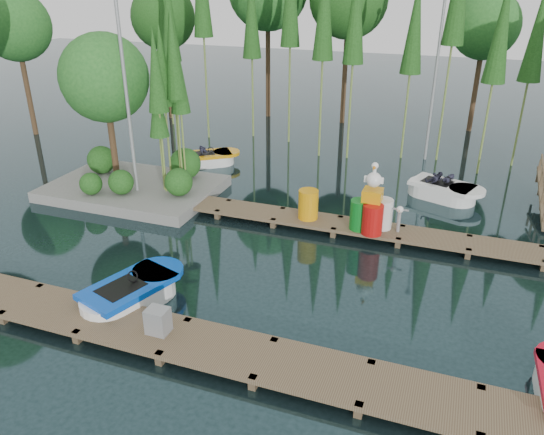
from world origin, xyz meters
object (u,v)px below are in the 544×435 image
(boat_blue, at_px, (132,294))
(utility_cabinet, at_px, (158,321))
(yellow_barrel, at_px, (308,204))
(island, at_px, (122,108))
(boat_yellow_far, at_px, (209,159))
(drum_cluster, at_px, (372,211))

(boat_blue, distance_m, utility_cabinet, 1.87)
(boat_blue, bearing_deg, yellow_barrel, 82.15)
(island, bearing_deg, boat_yellow_far, 67.96)
(boat_blue, distance_m, boat_yellow_far, 10.77)
(drum_cluster, bearing_deg, boat_blue, -130.95)
(boat_yellow_far, height_order, utility_cabinet, boat_yellow_far)
(boat_yellow_far, bearing_deg, boat_blue, -90.72)
(utility_cabinet, xyz_separation_m, drum_cluster, (3.50, 6.84, 0.35))
(island, bearing_deg, yellow_barrel, -6.16)
(yellow_barrel, bearing_deg, drum_cluster, -4.34)
(boat_blue, bearing_deg, island, 141.89)
(boat_yellow_far, relative_size, utility_cabinet, 4.59)
(yellow_barrel, distance_m, drum_cluster, 2.10)
(utility_cabinet, distance_m, yellow_barrel, 7.14)
(boat_blue, relative_size, utility_cabinet, 5.33)
(boat_blue, xyz_separation_m, drum_cluster, (4.97, 5.72, 0.66))
(utility_cabinet, distance_m, drum_cluster, 7.69)
(utility_cabinet, bearing_deg, yellow_barrel, 78.66)
(drum_cluster, bearing_deg, yellow_barrel, 175.66)
(utility_cabinet, height_order, drum_cluster, drum_cluster)
(boat_blue, xyz_separation_m, yellow_barrel, (2.87, 5.88, 0.50))
(island, distance_m, yellow_barrel, 7.75)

